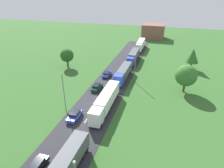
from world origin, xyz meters
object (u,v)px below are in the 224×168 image
tree_oak (67,55)px  distant_building (153,31)px  car_fourth (97,87)px  car_fifth (107,74)px  truck_fourth (133,56)px  car_third (75,115)px  lamppost_second (64,90)px  truck_second (106,101)px  truck_third (123,73)px  lamppost_third (135,66)px  tree_birch (186,75)px  truck_fifth (141,44)px  tree_maple (193,56)px  car_second (36,167)px

tree_oak → distant_building: 56.82m
car_fourth → car_fifth: size_ratio=1.03×
truck_fourth → car_third: bearing=-97.6°
lamppost_second → car_fourth: bearing=73.8°
truck_second → truck_fourth: truck_second is taller
truck_third → car_fourth: 10.00m
truck_fourth → tree_oak: tree_oak is taller
lamppost_third → tree_birch: bearing=-9.7°
truck_second → truck_fourth: size_ratio=1.16×
lamppost_second → tree_oak: size_ratio=1.41×
car_fifth → lamppost_third: bearing=-8.9°
truck_third → tree_oak: (-20.44, 4.29, 2.10)m
truck_second → distant_building: distant_building is taller
truck_third → car_fourth: (-5.21, -8.46, -1.21)m
truck_fourth → truck_fifth: (0.06, 16.55, 0.10)m
lamppost_second → truck_fifth: bearing=80.8°
car_third → lamppost_second: lamppost_second is taller
truck_fifth → car_fifth: (-5.30, -32.16, -1.37)m
lamppost_second → distant_building: (11.51, 75.64, -1.42)m
tree_birch → tree_oak: bearing=168.8°
tree_birch → tree_maple: 17.13m
car_second → car_third: size_ratio=1.06×
tree_maple → car_second: bearing=-116.5°
truck_fourth → distant_building: distant_building is taller
car_third → distant_building: (8.18, 78.02, 2.72)m
truck_third → lamppost_second: (-8.45, -19.62, 2.94)m
tree_oak → lamppost_third: bearing=-12.0°
truck_second → tree_birch: bearing=38.6°
lamppost_third → truck_fifth: bearing=96.0°
car_third → car_fourth: (-0.09, 13.55, -0.00)m
car_fifth → distant_building: size_ratio=0.40×
truck_fourth → lamppost_second: size_ratio=1.42×
truck_fourth → car_third: (-5.07, -38.21, -1.24)m
lamppost_third → tree_maple: bearing=42.0°
tree_oak → tree_maple: size_ratio=0.90×
car_fourth → car_fifth: 9.05m
truck_second → car_fifth: truck_second is taller
truck_second → car_second: bearing=-104.3°
truck_second → tree_maple: (19.81, 30.54, 2.59)m
truck_fourth → tree_birch: (17.09, -19.32, 2.52)m
car_third → truck_fourth: bearing=82.4°
car_third → distant_building: 78.50m
car_fourth → lamppost_third: size_ratio=0.55×
tree_oak → tree_maple: tree_maple is taller
lamppost_third → car_third: bearing=-112.2°
truck_third → car_third: truck_third is taller
truck_fourth → tree_maple: size_ratio=1.81×
car_third → tree_maple: bearing=55.2°
truck_fourth → lamppost_third: lamppost_third is taller
tree_oak → truck_fourth: bearing=30.3°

